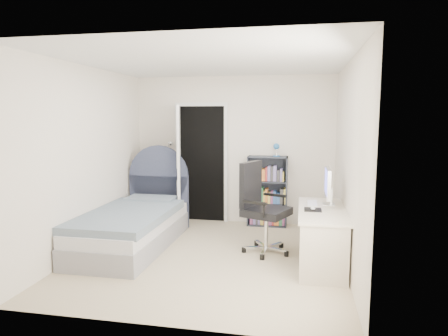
% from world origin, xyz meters
% --- Properties ---
extents(room_shell, '(3.50, 3.70, 2.60)m').
position_xyz_m(room_shell, '(0.00, 0.00, 1.25)').
color(room_shell, tan).
rests_on(room_shell, ground).
extents(door, '(0.92, 0.80, 2.06)m').
position_xyz_m(door, '(-0.74, 1.52, 1.03)').
color(door, black).
rests_on(door, ground).
extents(bed, '(1.06, 2.21, 1.36)m').
position_xyz_m(bed, '(-1.16, 0.26, 0.31)').
color(bed, gray).
rests_on(bed, ground).
extents(nightstand, '(0.42, 0.42, 0.61)m').
position_xyz_m(nightstand, '(-1.20, 1.59, 0.40)').
color(nightstand, tan).
rests_on(nightstand, ground).
extents(floor_lamp, '(0.20, 0.20, 1.40)m').
position_xyz_m(floor_lamp, '(-1.09, 1.64, 0.57)').
color(floor_lamp, silver).
rests_on(floor_lamp, ground).
extents(bookcase, '(0.66, 0.28, 1.39)m').
position_xyz_m(bookcase, '(0.62, 1.66, 0.54)').
color(bookcase, '#323845').
rests_on(bookcase, ground).
extents(desk, '(0.57, 1.42, 1.17)m').
position_xyz_m(desk, '(1.42, 0.02, 0.38)').
color(desk, beige).
rests_on(desk, ground).
extents(office_chair, '(0.70, 0.71, 1.22)m').
position_xyz_m(office_chair, '(0.62, 0.34, 0.67)').
color(office_chair, silver).
rests_on(office_chair, ground).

